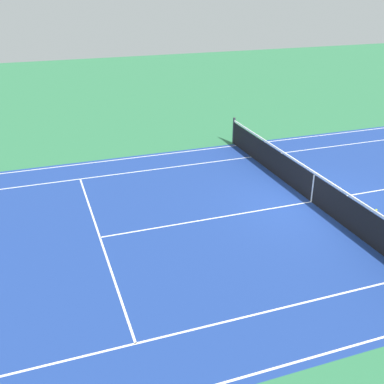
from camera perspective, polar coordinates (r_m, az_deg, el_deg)
name	(u,v)px	position (r m, az deg, el deg)	size (l,w,h in m)	color
ground_plane	(311,202)	(14.52, 14.46, -1.18)	(60.00, 60.00, 0.00)	#2D7247
court_slab	(311,202)	(14.52, 14.46, -1.17)	(24.20, 11.40, 0.00)	navy
court_line_markings	(311,202)	(14.51, 14.46, -1.16)	(23.85, 11.05, 0.01)	white
tennis_net	(313,187)	(14.31, 14.67, 0.59)	(0.10, 11.70, 1.08)	#2D2D33
tennis_ball	(376,210)	(14.52, 21.70, -2.08)	(0.07, 0.07, 0.07)	#CCE01E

